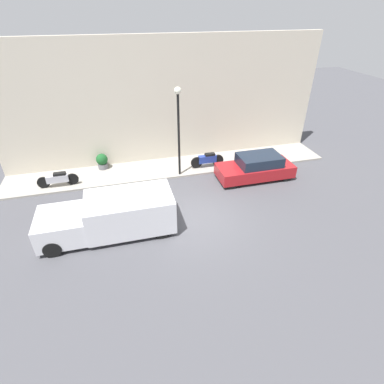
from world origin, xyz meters
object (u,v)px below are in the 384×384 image
parked_car (256,167)px  potted_plant (102,161)px  scooter_silver (58,179)px  streetlamp (178,119)px  motorcycle_blue (208,159)px  delivery_van (110,215)px

parked_car → potted_plant: 8.42m
scooter_silver → potted_plant: 2.59m
streetlamp → parked_car: bearing=-108.4°
motorcycle_blue → potted_plant: 5.87m
motorcycle_blue → potted_plant: bearing=77.3°
motorcycle_blue → streetlamp: 3.16m
motorcycle_blue → potted_plant: size_ratio=2.17×
scooter_silver → motorcycle_blue: bearing=-89.1°
parked_car → potted_plant: bearing=69.0°
scooter_silver → streetlamp: (-0.32, -6.19, 2.65)m
delivery_van → streetlamp: size_ratio=1.14×
delivery_van → motorcycle_blue: 6.97m
motorcycle_blue → streetlamp: size_ratio=0.41×
parked_car → scooter_silver: bearing=80.9°
parked_car → motorcycle_blue: parked_car is taller
parked_car → potted_plant: (3.01, 7.86, -0.07)m
scooter_silver → streetlamp: 6.74m
potted_plant → parked_car: bearing=-111.0°
parked_car → delivery_van: 8.01m
delivery_van → streetlamp: 5.89m
streetlamp → delivery_van: bearing=136.5°
delivery_van → potted_plant: bearing=3.0°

